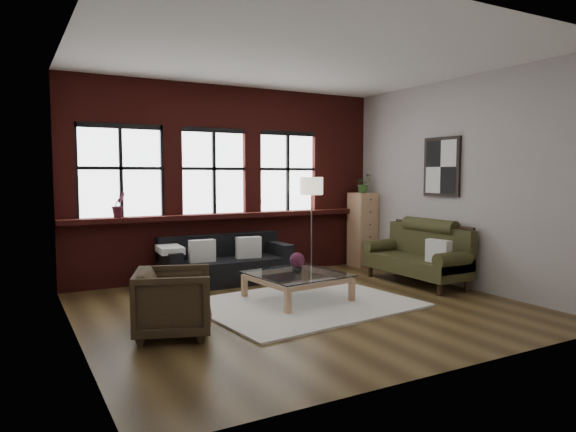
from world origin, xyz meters
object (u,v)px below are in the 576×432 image
armchair (174,302)px  vase (297,268)px  dark_sofa (226,260)px  drawer_chest (363,230)px  floor_lamp (311,221)px  vintage_settee (416,253)px  coffee_table (297,287)px

armchair → vase: bearing=-51.0°
dark_sofa → armchair: (-1.51, -2.24, -0.01)m
dark_sofa → drawer_chest: size_ratio=1.48×
vase → drawer_chest: drawer_chest is taller
dark_sofa → floor_lamp: 1.68m
armchair → floor_lamp: floor_lamp is taller
dark_sofa → vintage_settee: size_ratio=1.12×
dark_sofa → floor_lamp: (1.59, 0.00, 0.55)m
vintage_settee → coffee_table: size_ratio=1.56×
dark_sofa → vase: size_ratio=14.65×
vintage_settee → coffee_table: 2.21m
armchair → vase: (1.93, 0.69, 0.09)m
dark_sofa → drawer_chest: (2.84, 0.18, 0.32)m
vintage_settee → drawer_chest: 1.72m
vase → floor_lamp: floor_lamp is taller
coffee_table → drawer_chest: 3.02m
armchair → vase: size_ratio=5.74×
coffee_table → vase: bearing=90.0°
vintage_settee → armchair: (-4.12, -0.73, -0.12)m
dark_sofa → armchair: size_ratio=2.55×
drawer_chest → floor_lamp: size_ratio=0.76×
armchair → drawer_chest: 4.99m
vintage_settee → floor_lamp: 1.87m
vintage_settee → floor_lamp: floor_lamp is taller
vintage_settee → dark_sofa: bearing=150.0°
drawer_chest → coffee_table: bearing=-144.5°
coffee_table → armchair: bearing=-160.2°
armchair → vase: armchair is taller
drawer_chest → floor_lamp: bearing=-171.7°
armchair → floor_lamp: (3.10, 2.24, 0.55)m
drawer_chest → floor_lamp: (-1.25, -0.18, 0.22)m
vase → armchair: bearing=-160.2°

